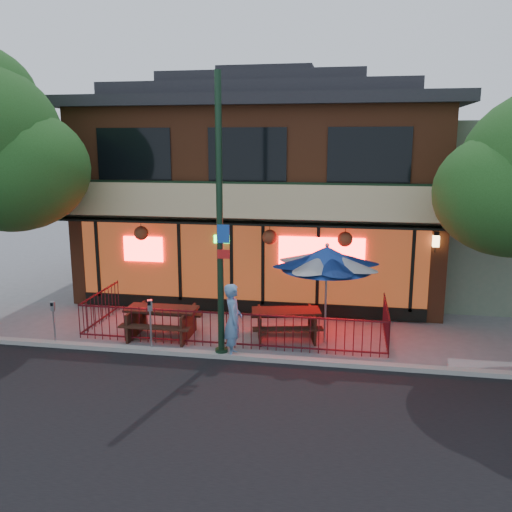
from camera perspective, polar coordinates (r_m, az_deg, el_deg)
The scene contains 12 objects.
ground at distance 14.48m, azimuth -3.27°, elevation -9.87°, with size 80.00×80.00×0.00m, color gray.
asphalt_street at distance 9.41m, azimuth -12.30°, elevation -23.14°, with size 80.00×11.00×0.00m, color black.
curb at distance 14.01m, azimuth -3.74°, elevation -10.39°, with size 80.00×0.25×0.12m, color #999993.
restaurant_building at distance 20.47m, azimuth 1.15°, elevation 8.42°, with size 12.96×9.49×8.05m.
patio_fence at distance 14.72m, azimuth -2.85°, elevation -6.88°, with size 8.44×2.62×1.00m.
street_light at distance 13.24m, azimuth -3.81°, elevation 2.24°, with size 0.43×0.32×7.00m.
picnic_table_left at distance 15.46m, azimuth -9.88°, elevation -6.42°, with size 1.98×1.53×0.84m.
picnic_table_right at distance 15.17m, azimuth 3.17°, elevation -6.70°, with size 2.14×1.80×0.81m.
patio_umbrella at distance 14.47m, azimuth 7.46°, elevation -0.22°, with size 2.41×2.41×2.76m.
pedestrian at distance 13.77m, azimuth -2.42°, elevation -6.80°, with size 0.70×0.46×1.91m, color #5F8CBE.
parking_meter_near at distance 14.33m, azimuth -11.06°, elevation -6.29°, with size 0.15×0.14×1.40m.
parking_meter_far at distance 15.53m, azimuth -20.55°, elevation -5.90°, with size 0.13×0.11×1.21m.
Camera 1 is at (3.11, -13.09, 5.37)m, focal length 38.00 mm.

